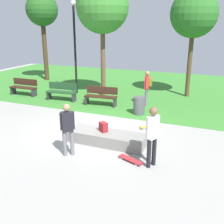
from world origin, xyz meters
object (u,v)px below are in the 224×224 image
object	(u,v)px
skater_performing_trick	(153,132)
concrete_ledge	(107,138)
skater_watching	(68,126)
skateboard_spare	(150,127)
backpack_on_ledge	(103,127)
park_bench_near_path	(62,91)
trash_bin	(139,106)
skateboard_by_ledge	(131,159)
park_bench_center_lawn	(101,96)
lamp_post	(75,40)
pedestrian_with_backpack	(147,85)
park_bench_far_left	(24,87)
tree_tall_oak	(42,11)
tree_broad_elm	(102,7)
tree_young_birch	(194,15)

from	to	relation	value
skater_performing_trick	concrete_ledge	bearing A→B (deg)	152.76
skater_watching	skateboard_spare	xyz separation A→B (m)	(1.72, 3.13, -0.89)
skater_watching	skateboard_spare	world-z (taller)	skater_watching
backpack_on_ledge	park_bench_near_path	size ratio (longest dim) A/B	0.20
park_bench_near_path	trash_bin	size ratio (longest dim) A/B	2.06
trash_bin	skater_watching	bearing A→B (deg)	-99.92
skateboard_by_ledge	park_bench_center_lawn	distance (m)	5.88
backpack_on_ledge	skateboard_spare	bearing A→B (deg)	92.88
skater_watching	backpack_on_ledge	bearing A→B (deg)	65.36
park_bench_center_lawn	skater_watching	bearing A→B (deg)	-75.63
lamp_post	skateboard_spare	bearing A→B (deg)	-35.16
concrete_ledge	skater_performing_trick	xyz separation A→B (m)	(1.77, -0.91, 0.83)
backpack_on_ledge	skateboard_spare	xyz separation A→B (m)	(1.14, 1.86, -0.49)
pedestrian_with_backpack	park_bench_far_left	bearing A→B (deg)	-174.26
skater_performing_trick	park_bench_far_left	bearing A→B (deg)	149.81
park_bench_center_lawn	park_bench_near_path	distance (m)	2.30
park_bench_far_left	trash_bin	size ratio (longest dim) A/B	2.02
park_bench_center_lawn	tree_tall_oak	xyz separation A→B (m)	(-6.31, 4.30, 4.19)
trash_bin	lamp_post	bearing A→B (deg)	152.51
backpack_on_ledge	concrete_ledge	bearing A→B (deg)	17.87
skateboard_by_ledge	pedestrian_with_backpack	xyz separation A→B (m)	(-1.12, 5.74, 0.96)
park_bench_center_lawn	tree_broad_elm	distance (m)	4.62
backpack_on_ledge	tree_broad_elm	size ratio (longest dim) A/B	0.05
skater_watching	skateboard_by_ledge	bearing A→B (deg)	10.20
park_bench_near_path	park_bench_far_left	world-z (taller)	same
lamp_post	concrete_ledge	bearing A→B (deg)	-52.31
trash_bin	pedestrian_with_backpack	distance (m)	1.60
skateboard_spare	trash_bin	distance (m)	1.77
park_bench_center_lawn	lamp_post	world-z (taller)	lamp_post
skateboard_spare	tree_tall_oak	size ratio (longest dim) A/B	0.13
skateboard_by_ledge	tree_young_birch	bearing A→B (deg)	86.77
lamp_post	trash_bin	size ratio (longest dim) A/B	6.35
backpack_on_ledge	park_bench_center_lawn	xyz separation A→B (m)	(-1.93, 3.97, -0.07)
park_bench_center_lawn	pedestrian_with_backpack	size ratio (longest dim) A/B	0.96
skateboard_by_ledge	park_bench_near_path	bearing A→B (deg)	138.14
tree_tall_oak	concrete_ledge	bearing A→B (deg)	-44.79
park_bench_center_lawn	pedestrian_with_backpack	world-z (taller)	pedestrian_with_backpack
skateboard_spare	tree_tall_oak	xyz separation A→B (m)	(-9.37, 6.40, 4.61)
pedestrian_with_backpack	skater_performing_trick	bearing A→B (deg)	-73.24
skater_watching	park_bench_near_path	bearing A→B (deg)	124.61
backpack_on_ledge	trash_bin	bearing A→B (deg)	120.49
park_bench_near_path	pedestrian_with_backpack	bearing A→B (deg)	10.27
lamp_post	trash_bin	xyz separation A→B (m)	(4.51, -2.35, -2.60)
park_bench_center_lawn	tree_broad_elm	size ratio (longest dim) A/B	0.27
tree_young_birch	park_bench_far_left	bearing A→B (deg)	-158.96
backpack_on_ledge	park_bench_far_left	distance (m)	7.93
park_bench_far_left	tree_young_birch	bearing A→B (deg)	21.04
tree_broad_elm	lamp_post	bearing A→B (deg)	-175.68
skateboard_spare	lamp_post	distance (m)	7.26
skateboard_spare	park_bench_center_lawn	world-z (taller)	park_bench_center_lawn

